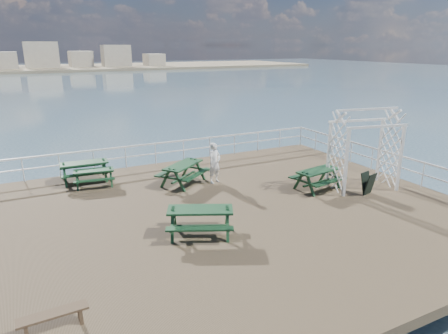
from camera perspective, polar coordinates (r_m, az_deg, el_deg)
The scene contains 12 objects.
ground at distance 14.14m, azimuth -1.19°, elevation -7.28°, with size 18.00×14.00×0.30m, color brown.
sea_backdrop at distance 146.95m, azimuth -20.31°, elevation 13.58°, with size 300.00×300.00×9.20m.
railing at distance 15.96m, azimuth -5.44°, elevation -0.55°, with size 17.77×13.76×1.10m.
picnic_table_a at distance 17.55m, azimuth -18.08°, elevation -0.96°, with size 1.79×1.53×0.79m.
picnic_table_b at distance 18.26m, azimuth -19.33°, elevation -0.04°, with size 2.04×1.67×0.96m.
picnic_table_c at distance 16.98m, azimuth -5.85°, elevation -0.35°, with size 2.57×2.49×0.98m.
picnic_table_d at distance 12.42m, azimuth -3.42°, elevation -6.96°, with size 2.50×2.31×0.97m.
picnic_table_e at distance 16.74m, azimuth 13.26°, elevation -1.11°, with size 2.12×1.82×0.92m.
flat_bench_near at distance 9.46m, azimuth -23.23°, elevation -19.09°, with size 1.41×0.39×0.40m.
trellis_arbor at distance 17.12m, azimuth 19.40°, elevation 1.83°, with size 2.88×1.92×3.30m.
sandwich_board at distance 16.73m, azimuth 19.88°, elevation -2.26°, with size 0.63×0.52×0.90m.
person at distance 16.95m, azimuth -1.35°, elevation 0.58°, with size 0.64×0.42×1.75m, color white.
Camera 1 is at (-5.55, -11.63, 5.66)m, focal length 32.00 mm.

